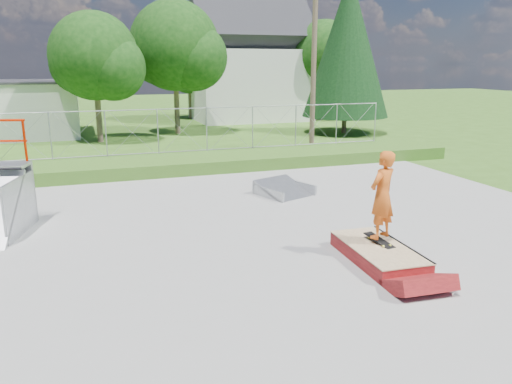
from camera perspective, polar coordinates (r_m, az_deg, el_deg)
ground at (r=10.77m, az=-2.67°, el=-7.51°), size 120.00×120.00×0.00m
concrete_pad at (r=10.76m, az=-2.67°, el=-7.41°), size 20.00×16.00×0.04m
grass_berm at (r=19.66m, az=-10.57°, el=3.12°), size 24.00×3.00×0.50m
grind_box at (r=10.79m, az=13.75°, el=-6.88°), size 1.27×2.41×0.35m
flat_bank_ramp at (r=15.68m, az=3.29°, el=0.36°), size 1.84×1.90×0.43m
skateboard at (r=10.92m, az=13.90°, el=-5.42°), size 0.34×0.82×0.13m
skater at (r=10.65m, az=14.20°, el=-0.72°), size 0.80×0.68×1.85m
chain_link_fence at (r=20.45m, az=-11.15°, el=6.79°), size 20.00×0.06×1.80m
gable_house at (r=37.50m, az=-0.77°, el=14.14°), size 8.40×6.08×8.94m
utility_pole at (r=23.92m, az=6.61°, el=14.28°), size 0.24×0.24×8.00m
tree_left_near at (r=27.45m, az=-17.45°, el=14.24°), size 4.76×4.48×6.65m
tree_center at (r=29.94m, az=-8.66°, el=15.84°), size 5.44×5.12×7.60m
tree_right_far at (r=37.52m, az=8.26°, el=15.07°), size 5.10×4.80×7.12m
tree_back_mid at (r=38.30m, az=-7.22°, el=13.73°), size 4.08×3.84×5.70m
conifer_tree at (r=30.45m, az=10.42°, el=16.13°), size 5.04×5.04×9.10m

